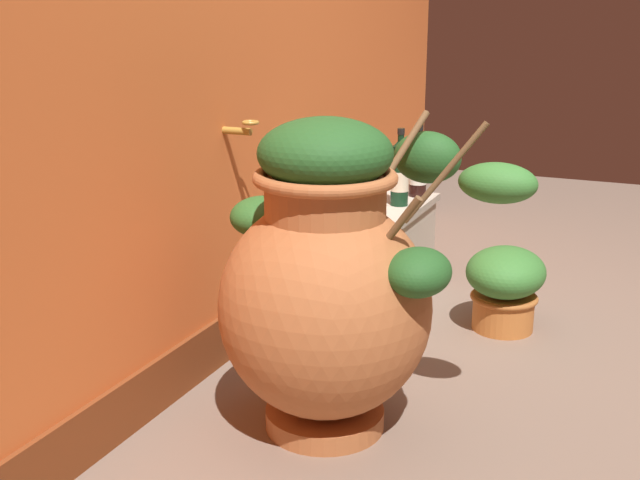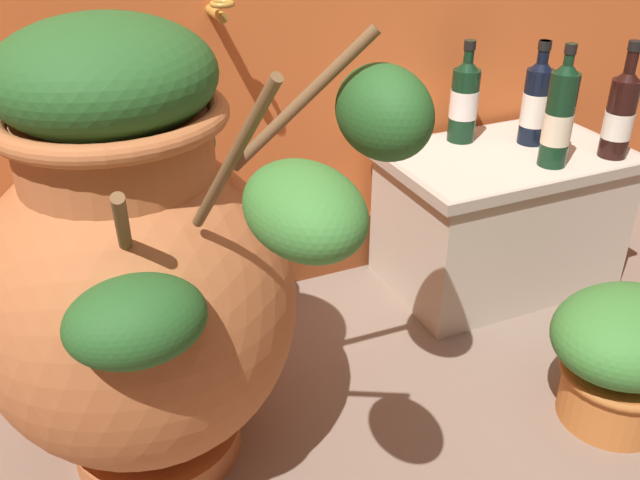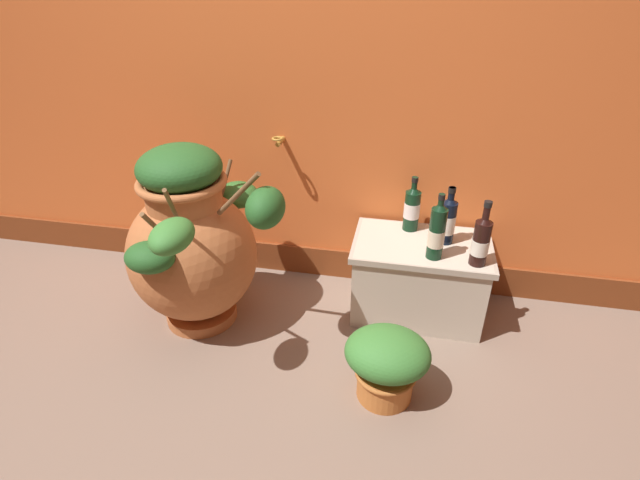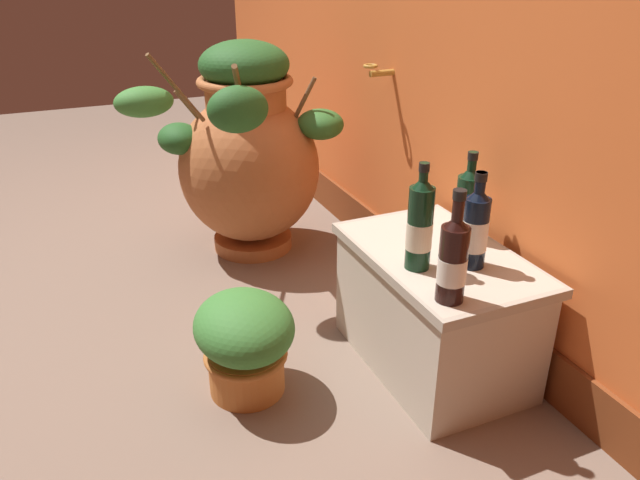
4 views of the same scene
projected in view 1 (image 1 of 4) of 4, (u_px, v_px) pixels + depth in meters
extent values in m
plane|color=#7A6656|center=(555.00, 408.00, 2.44)|extent=(7.00, 7.00, 0.00)
cube|color=brown|center=(241.00, 326.00, 2.84)|extent=(4.40, 0.02, 0.17)
cylinder|color=#B28433|center=(237.00, 131.00, 2.57)|extent=(0.02, 0.10, 0.02)
torus|color=#B28433|center=(251.00, 123.00, 2.54)|extent=(0.06, 0.06, 0.01)
cylinder|color=#B26638|center=(325.00, 417.00, 2.33)|extent=(0.35, 0.35, 0.06)
ellipsoid|color=#B26638|center=(325.00, 307.00, 2.24)|extent=(0.60, 0.60, 0.63)
cylinder|color=#B26638|center=(325.00, 205.00, 2.15)|extent=(0.33, 0.33, 0.15)
torus|color=#B26638|center=(325.00, 178.00, 2.13)|extent=(0.39, 0.39, 0.04)
cylinder|color=brown|center=(401.00, 221.00, 2.04)|extent=(0.03, 0.11, 0.15)
ellipsoid|color=#235623|center=(418.00, 272.00, 2.05)|extent=(0.21, 0.17, 0.12)
cylinder|color=brown|center=(274.00, 186.00, 2.33)|extent=(0.06, 0.09, 0.18)
ellipsoid|color=#2D6628|center=(262.00, 216.00, 2.41)|extent=(0.20, 0.19, 0.12)
cylinder|color=brown|center=(399.00, 156.00, 2.34)|extent=(0.24, 0.11, 0.25)
ellipsoid|color=#235623|center=(427.00, 157.00, 2.44)|extent=(0.15, 0.21, 0.16)
cylinder|color=brown|center=(445.00, 173.00, 2.11)|extent=(0.08, 0.21, 0.28)
ellipsoid|color=#387A33|center=(498.00, 183.00, 2.11)|extent=(0.15, 0.21, 0.11)
ellipsoid|color=#235623|center=(325.00, 153.00, 2.11)|extent=(0.36, 0.36, 0.19)
cube|color=beige|center=(368.00, 252.00, 3.31)|extent=(0.62, 0.39, 0.40)
cube|color=#AEA592|center=(369.00, 209.00, 3.26)|extent=(0.66, 0.41, 0.03)
cylinder|color=black|center=(370.00, 175.00, 3.33)|extent=(0.07, 0.07, 0.21)
cone|color=black|center=(370.00, 147.00, 3.30)|extent=(0.07, 0.07, 0.04)
cylinder|color=black|center=(370.00, 141.00, 3.29)|extent=(0.03, 0.03, 0.08)
cylinder|color=black|center=(370.00, 135.00, 3.28)|extent=(0.03, 0.03, 0.02)
cylinder|color=white|center=(370.00, 176.00, 3.33)|extent=(0.08, 0.08, 0.09)
cylinder|color=black|center=(418.00, 172.00, 3.38)|extent=(0.07, 0.07, 0.21)
cone|color=black|center=(419.00, 145.00, 3.35)|extent=(0.07, 0.07, 0.04)
cylinder|color=black|center=(419.00, 136.00, 3.34)|extent=(0.03, 0.03, 0.10)
cylinder|color=black|center=(420.00, 127.00, 3.33)|extent=(0.03, 0.03, 0.02)
cylinder|color=white|center=(418.00, 176.00, 3.39)|extent=(0.08, 0.08, 0.07)
cylinder|color=black|center=(333.00, 181.00, 3.22)|extent=(0.08, 0.08, 0.20)
cone|color=black|center=(333.00, 153.00, 3.19)|extent=(0.08, 0.08, 0.04)
cylinder|color=black|center=(333.00, 147.00, 3.18)|extent=(0.03, 0.03, 0.08)
cylinder|color=black|center=(333.00, 140.00, 3.17)|extent=(0.03, 0.03, 0.02)
cylinder|color=silver|center=(333.00, 180.00, 3.22)|extent=(0.08, 0.08, 0.08)
cylinder|color=black|center=(400.00, 176.00, 3.22)|extent=(0.07, 0.07, 0.24)
cone|color=black|center=(401.00, 143.00, 3.18)|extent=(0.07, 0.07, 0.04)
cylinder|color=black|center=(401.00, 137.00, 3.18)|extent=(0.03, 0.03, 0.07)
cylinder|color=black|center=(401.00, 131.00, 3.17)|extent=(0.03, 0.03, 0.02)
cylinder|color=beige|center=(400.00, 181.00, 3.23)|extent=(0.07, 0.07, 0.08)
cylinder|color=#C17033|center=(503.00, 311.00, 3.02)|extent=(0.23, 0.23, 0.14)
torus|color=#B2672E|center=(504.00, 297.00, 3.01)|extent=(0.25, 0.25, 0.02)
ellipsoid|color=#387A33|center=(506.00, 272.00, 2.98)|extent=(0.34, 0.29, 0.18)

